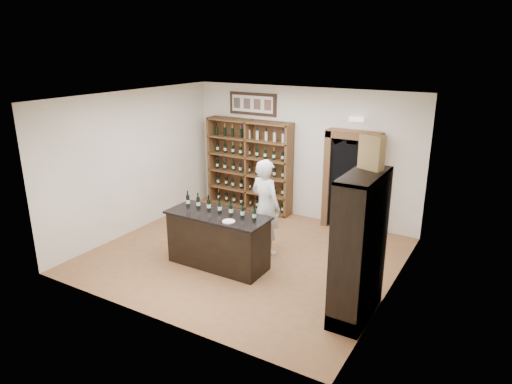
% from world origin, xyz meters
% --- Properties ---
extents(floor, '(5.50, 5.50, 0.00)m').
position_xyz_m(floor, '(0.00, 0.00, 0.00)').
color(floor, brown).
rests_on(floor, ground).
extents(ceiling, '(5.50, 5.50, 0.00)m').
position_xyz_m(ceiling, '(0.00, 0.00, 3.00)').
color(ceiling, white).
rests_on(ceiling, wall_back).
extents(wall_back, '(5.50, 0.04, 3.00)m').
position_xyz_m(wall_back, '(0.00, 2.50, 1.50)').
color(wall_back, silver).
rests_on(wall_back, ground).
extents(wall_left, '(0.04, 5.00, 3.00)m').
position_xyz_m(wall_left, '(-2.75, 0.00, 1.50)').
color(wall_left, silver).
rests_on(wall_left, ground).
extents(wall_right, '(0.04, 5.00, 3.00)m').
position_xyz_m(wall_right, '(2.75, 0.00, 1.50)').
color(wall_right, silver).
rests_on(wall_right, ground).
extents(wine_shelf, '(2.20, 0.38, 2.20)m').
position_xyz_m(wine_shelf, '(-1.30, 2.33, 1.10)').
color(wine_shelf, brown).
rests_on(wine_shelf, ground).
extents(framed_picture, '(1.25, 0.04, 0.52)m').
position_xyz_m(framed_picture, '(-1.30, 2.47, 2.55)').
color(framed_picture, black).
rests_on(framed_picture, wall_back).
extents(arched_doorway, '(1.17, 0.35, 2.17)m').
position_xyz_m(arched_doorway, '(1.25, 2.33, 1.14)').
color(arched_doorway, black).
rests_on(arched_doorway, ground).
extents(emergency_light, '(0.30, 0.10, 0.10)m').
position_xyz_m(emergency_light, '(1.25, 2.42, 2.40)').
color(emergency_light, white).
rests_on(emergency_light, wall_back).
extents(tasting_counter, '(1.88, 0.78, 1.00)m').
position_xyz_m(tasting_counter, '(-0.20, -0.60, 0.49)').
color(tasting_counter, black).
rests_on(tasting_counter, ground).
extents(counter_bottle_0, '(0.07, 0.07, 0.30)m').
position_xyz_m(counter_bottle_0, '(-0.92, -0.53, 1.11)').
color(counter_bottle_0, black).
rests_on(counter_bottle_0, tasting_counter).
extents(counter_bottle_1, '(0.07, 0.07, 0.30)m').
position_xyz_m(counter_bottle_1, '(-0.68, -0.53, 1.11)').
color(counter_bottle_1, black).
rests_on(counter_bottle_1, tasting_counter).
extents(counter_bottle_2, '(0.07, 0.07, 0.30)m').
position_xyz_m(counter_bottle_2, '(-0.44, -0.53, 1.11)').
color(counter_bottle_2, black).
rests_on(counter_bottle_2, tasting_counter).
extents(counter_bottle_3, '(0.07, 0.07, 0.30)m').
position_xyz_m(counter_bottle_3, '(-0.20, -0.53, 1.11)').
color(counter_bottle_3, black).
rests_on(counter_bottle_3, tasting_counter).
extents(counter_bottle_4, '(0.07, 0.07, 0.30)m').
position_xyz_m(counter_bottle_4, '(0.04, -0.53, 1.11)').
color(counter_bottle_4, black).
rests_on(counter_bottle_4, tasting_counter).
extents(counter_bottle_5, '(0.07, 0.07, 0.30)m').
position_xyz_m(counter_bottle_5, '(0.28, -0.53, 1.11)').
color(counter_bottle_5, black).
rests_on(counter_bottle_5, tasting_counter).
extents(counter_bottle_6, '(0.07, 0.07, 0.30)m').
position_xyz_m(counter_bottle_6, '(0.52, -0.53, 1.11)').
color(counter_bottle_6, black).
rests_on(counter_bottle_6, tasting_counter).
extents(side_cabinet, '(0.48, 1.20, 2.20)m').
position_xyz_m(side_cabinet, '(2.52, -0.90, 0.75)').
color(side_cabinet, black).
rests_on(side_cabinet, ground).
extents(shopkeeper, '(0.77, 0.59, 1.86)m').
position_xyz_m(shopkeeper, '(0.26, 0.32, 0.93)').
color(shopkeeper, silver).
rests_on(shopkeeper, ground).
extents(plate, '(0.22, 0.22, 0.02)m').
position_xyz_m(plate, '(0.18, -0.81, 1.01)').
color(plate, beige).
rests_on(plate, tasting_counter).
extents(wine_crate, '(0.38, 0.26, 0.50)m').
position_xyz_m(wine_crate, '(2.49, -0.64, 2.45)').
color(wine_crate, tan).
rests_on(wine_crate, side_cabinet).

